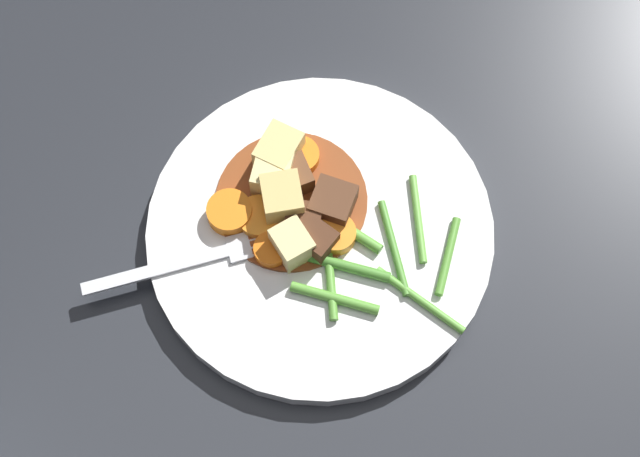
# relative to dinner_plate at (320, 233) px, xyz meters

# --- Properties ---
(ground_plane) EXTENTS (3.00, 3.00, 0.00)m
(ground_plane) POSITION_rel_dinner_plate_xyz_m (0.00, 0.00, -0.01)
(ground_plane) COLOR #26282D
(dinner_plate) EXTENTS (0.27, 0.27, 0.02)m
(dinner_plate) POSITION_rel_dinner_plate_xyz_m (0.00, 0.00, 0.00)
(dinner_plate) COLOR white
(dinner_plate) RESTS_ON ground_plane
(stew_sauce) EXTENTS (0.12, 0.12, 0.00)m
(stew_sauce) POSITION_rel_dinner_plate_xyz_m (0.03, -0.01, 0.01)
(stew_sauce) COLOR brown
(stew_sauce) RESTS_ON dinner_plate
(carrot_slice_0) EXTENTS (0.04, 0.04, 0.01)m
(carrot_slice_0) POSITION_rel_dinner_plate_xyz_m (0.05, -0.04, 0.01)
(carrot_slice_0) COLOR orange
(carrot_slice_0) RESTS_ON dinner_plate
(carrot_slice_1) EXTENTS (0.05, 0.05, 0.01)m
(carrot_slice_1) POSITION_rel_dinner_plate_xyz_m (0.07, 0.03, 0.02)
(carrot_slice_1) COLOR orange
(carrot_slice_1) RESTS_ON dinner_plate
(carrot_slice_2) EXTENTS (0.03, 0.03, 0.01)m
(carrot_slice_2) POSITION_rel_dinner_plate_xyz_m (0.02, 0.04, 0.01)
(carrot_slice_2) COLOR orange
(carrot_slice_2) RESTS_ON dinner_plate
(carrot_slice_3) EXTENTS (0.05, 0.05, 0.01)m
(carrot_slice_3) POSITION_rel_dinner_plate_xyz_m (0.04, 0.02, 0.01)
(carrot_slice_3) COLOR orange
(carrot_slice_3) RESTS_ON dinner_plate
(carrot_slice_4) EXTENTS (0.04, 0.04, 0.01)m
(carrot_slice_4) POSITION_rel_dinner_plate_xyz_m (-0.01, -0.00, 0.01)
(carrot_slice_4) COLOR orange
(carrot_slice_4) RESTS_ON dinner_plate
(potato_chunk_0) EXTENTS (0.04, 0.04, 0.03)m
(potato_chunk_0) POSITION_rel_dinner_plate_xyz_m (0.05, -0.02, 0.02)
(potato_chunk_0) COLOR #EAD68C
(potato_chunk_0) RESTS_ON dinner_plate
(potato_chunk_1) EXTENTS (0.04, 0.05, 0.03)m
(potato_chunk_1) POSITION_rel_dinner_plate_xyz_m (0.03, 0.00, 0.02)
(potato_chunk_1) COLOR #DBBC6B
(potato_chunk_1) RESTS_ON dinner_plate
(potato_chunk_2) EXTENTS (0.04, 0.04, 0.03)m
(potato_chunk_2) POSITION_rel_dinner_plate_xyz_m (0.01, 0.03, 0.02)
(potato_chunk_2) COLOR #EAD68C
(potato_chunk_2) RESTS_ON dinner_plate
(potato_chunk_3) EXTENTS (0.03, 0.04, 0.03)m
(potato_chunk_3) POSITION_rel_dinner_plate_xyz_m (0.06, -0.03, 0.02)
(potato_chunk_3) COLOR #E5CC7A
(potato_chunk_3) RESTS_ON dinner_plate
(meat_chunk_0) EXTENTS (0.04, 0.04, 0.02)m
(meat_chunk_0) POSITION_rel_dinner_plate_xyz_m (0.04, -0.02, 0.02)
(meat_chunk_0) COLOR brown
(meat_chunk_0) RESTS_ON dinner_plate
(meat_chunk_1) EXTENTS (0.03, 0.03, 0.02)m
(meat_chunk_1) POSITION_rel_dinner_plate_xyz_m (-0.01, 0.01, 0.02)
(meat_chunk_1) COLOR #4C2B19
(meat_chunk_1) RESTS_ON dinner_plate
(meat_chunk_2) EXTENTS (0.03, 0.03, 0.02)m
(meat_chunk_2) POSITION_rel_dinner_plate_xyz_m (0.01, 0.01, 0.02)
(meat_chunk_2) COLOR #4C2B19
(meat_chunk_2) RESTS_ON dinner_plate
(meat_chunk_3) EXTENTS (0.04, 0.04, 0.02)m
(meat_chunk_3) POSITION_rel_dinner_plate_xyz_m (-0.00, -0.02, 0.02)
(meat_chunk_3) COLOR #56331E
(meat_chunk_3) RESTS_ON dinner_plate
(green_bean_0) EXTENTS (0.06, 0.01, 0.01)m
(green_bean_0) POSITION_rel_dinner_plate_xyz_m (-0.02, -0.01, 0.01)
(green_bean_0) COLOR #599E38
(green_bean_0) RESTS_ON dinner_plate
(green_bean_1) EXTENTS (0.05, 0.06, 0.01)m
(green_bean_1) POSITION_rel_dinner_plate_xyz_m (-0.06, -0.05, 0.01)
(green_bean_1) COLOR #66AD42
(green_bean_1) RESTS_ON dinner_plate
(green_bean_2) EXTENTS (0.07, 0.03, 0.01)m
(green_bean_2) POSITION_rel_dinner_plate_xyz_m (-0.04, 0.04, 0.01)
(green_bean_2) COLOR #599E38
(green_bean_2) RESTS_ON dinner_plate
(green_bean_3) EXTENTS (0.04, 0.05, 0.01)m
(green_bean_3) POSITION_rel_dinner_plate_xyz_m (-0.03, 0.04, 0.01)
(green_bean_3) COLOR #599E38
(green_bean_3) RESTS_ON dinner_plate
(green_bean_4) EXTENTS (0.02, 0.06, 0.01)m
(green_bean_4) POSITION_rel_dinner_plate_xyz_m (-0.10, -0.03, 0.01)
(green_bean_4) COLOR #599E38
(green_bean_4) RESTS_ON dinner_plate
(green_bean_5) EXTENTS (0.08, 0.02, 0.01)m
(green_bean_5) POSITION_rel_dinner_plate_xyz_m (-0.10, 0.01, 0.01)
(green_bean_5) COLOR #599E38
(green_bean_5) RESTS_ON dinner_plate
(green_bean_6) EXTENTS (0.07, 0.03, 0.01)m
(green_bean_6) POSITION_rel_dinner_plate_xyz_m (-0.03, 0.02, 0.01)
(green_bean_6) COLOR #4C8E33
(green_bean_6) RESTS_ON dinner_plate
(green_bean_7) EXTENTS (0.06, 0.06, 0.01)m
(green_bean_7) POSITION_rel_dinner_plate_xyz_m (-0.06, -0.01, 0.01)
(green_bean_7) COLOR #4C8E33
(green_bean_7) RESTS_ON dinner_plate
(fork) EXTENTS (0.13, 0.14, 0.00)m
(fork) POSITION_rel_dinner_plate_xyz_m (0.07, 0.07, 0.01)
(fork) COLOR silver
(fork) RESTS_ON dinner_plate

